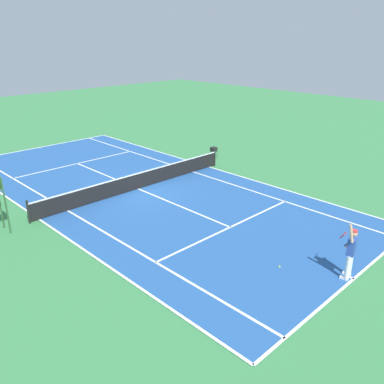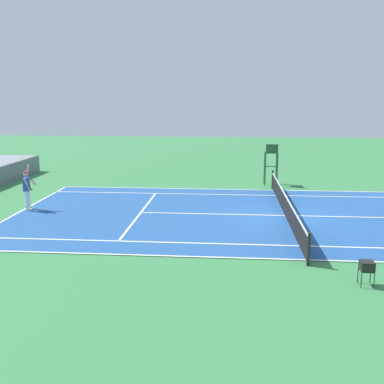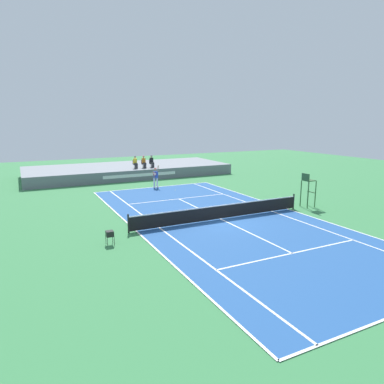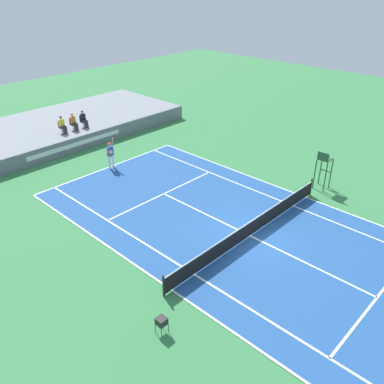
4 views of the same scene
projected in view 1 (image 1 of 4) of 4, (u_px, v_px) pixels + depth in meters
ground_plane at (139, 189)px, 21.65m from camera, size 80.00×80.00×0.00m
court at (139, 189)px, 21.65m from camera, size 11.08×23.88×0.03m
net at (138, 180)px, 21.46m from camera, size 11.98×0.10×1.07m
tennis_player at (351, 252)px, 13.45m from camera, size 0.74×0.74×2.08m
tennis_ball at (280, 267)px, 14.41m from camera, size 0.07×0.07×0.07m
ball_hopper at (214, 149)px, 27.08m from camera, size 0.36×0.36×0.70m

